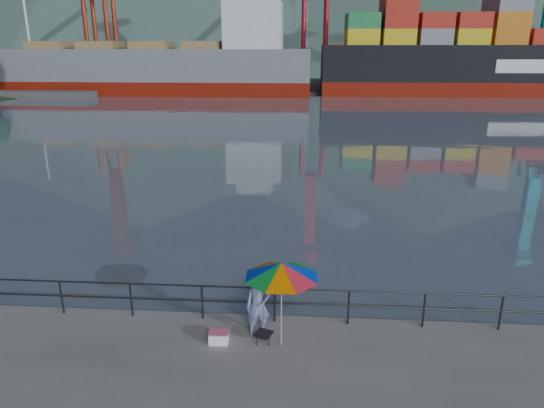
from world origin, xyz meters
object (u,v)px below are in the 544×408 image
at_px(fisherman, 258,306).
at_px(beach_umbrella, 282,270).
at_px(bulk_carrier, 169,67).
at_px(container_ship, 527,57).
at_px(cooler_bag, 219,338).

height_order(fisherman, beach_umbrella, beach_umbrella).
bearing_deg(beach_umbrella, bulk_carrier, 107.43).
bearing_deg(container_ship, cooler_bag, -117.00).
height_order(beach_umbrella, bulk_carrier, bulk_carrier).
bearing_deg(bulk_carrier, fisherman, -72.94).
height_order(cooler_bag, bulk_carrier, bulk_carrier).
bearing_deg(bulk_carrier, beach_umbrella, -72.57).
relative_size(beach_umbrella, container_ship, 0.04).
relative_size(cooler_bag, bulk_carrier, 0.01).
relative_size(bulk_carrier, container_ship, 0.80).
xyz_separation_m(beach_umbrella, container_ship, (36.01, 73.79, 3.72)).
relative_size(fisherman, bulk_carrier, 0.03).
distance_m(bulk_carrier, container_ship, 58.26).
height_order(bulk_carrier, container_ship, container_ship).
xyz_separation_m(fisherman, bulk_carrier, (-21.50, 70.07, 3.27)).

